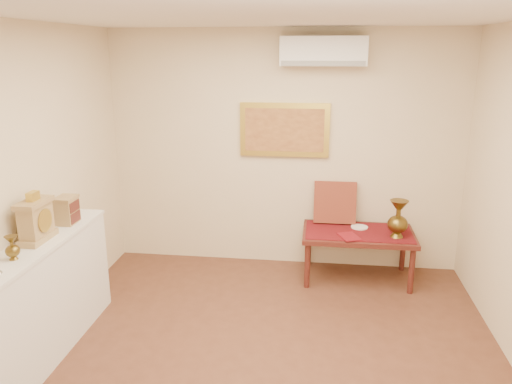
% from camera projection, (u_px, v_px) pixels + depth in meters
% --- Properties ---
extents(floor, '(4.50, 4.50, 0.00)m').
position_uv_depth(floor, '(261.00, 377.00, 3.90)').
color(floor, brown).
rests_on(floor, ground).
extents(ceiling, '(4.50, 4.50, 0.00)m').
position_uv_depth(ceiling, '(262.00, 11.00, 3.16)').
color(ceiling, silver).
rests_on(ceiling, ground).
extents(wall_back, '(4.00, 0.02, 2.70)m').
position_uv_depth(wall_back, '(284.00, 151.00, 5.67)').
color(wall_back, beige).
rests_on(wall_back, ground).
extents(brass_urn_small, '(0.10, 0.10, 0.24)m').
position_uv_depth(brass_urn_small, '(12.00, 244.00, 3.64)').
color(brass_urn_small, brown).
rests_on(brass_urn_small, display_ledge).
extents(table_cloth, '(1.14, 0.59, 0.01)m').
position_uv_depth(table_cloth, '(358.00, 232.00, 5.44)').
color(table_cloth, maroon).
rests_on(table_cloth, low_table).
extents(brass_urn_tall, '(0.22, 0.22, 0.49)m').
position_uv_depth(brass_urn_tall, '(398.00, 215.00, 5.21)').
color(brass_urn_tall, brown).
rests_on(brass_urn_tall, table_cloth).
extents(plate, '(0.19, 0.19, 0.01)m').
position_uv_depth(plate, '(359.00, 227.00, 5.55)').
color(plate, white).
rests_on(plate, table_cloth).
extents(menu, '(0.26, 0.30, 0.01)m').
position_uv_depth(menu, '(349.00, 237.00, 5.26)').
color(menu, maroon).
rests_on(menu, table_cloth).
extents(cushion, '(0.47, 0.20, 0.48)m').
position_uv_depth(cushion, '(335.00, 202.00, 5.66)').
color(cushion, maroon).
rests_on(cushion, table_cloth).
extents(display_ledge, '(0.37, 2.02, 0.98)m').
position_uv_depth(display_ledge, '(35.00, 306.00, 3.99)').
color(display_ledge, silver).
rests_on(display_ledge, floor).
extents(mantel_clock, '(0.17, 0.36, 0.41)m').
position_uv_depth(mantel_clock, '(36.00, 220.00, 3.98)').
color(mantel_clock, '#A78756').
rests_on(mantel_clock, display_ledge).
extents(wooden_chest, '(0.16, 0.21, 0.24)m').
position_uv_depth(wooden_chest, '(67.00, 210.00, 4.40)').
color(wooden_chest, '#A78756').
rests_on(wooden_chest, display_ledge).
extents(low_table, '(1.20, 0.70, 0.55)m').
position_uv_depth(low_table, '(358.00, 238.00, 5.46)').
color(low_table, '#511E18').
rests_on(low_table, floor).
extents(painting, '(1.00, 0.06, 0.60)m').
position_uv_depth(painting, '(285.00, 130.00, 5.58)').
color(painting, gold).
rests_on(painting, wall_back).
extents(ac_unit, '(0.90, 0.25, 0.30)m').
position_uv_depth(ac_unit, '(323.00, 51.00, 5.20)').
color(ac_unit, white).
rests_on(ac_unit, wall_back).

